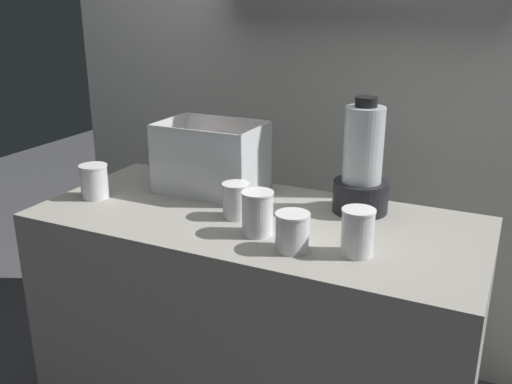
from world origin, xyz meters
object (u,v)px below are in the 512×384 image
object	(u,v)px
blender_pitcher	(362,168)
juice_cup_carrot_right	(292,234)
carrot_display_bin	(212,169)
juice_cup_carrot_far_right	(357,235)
juice_cup_beet_left	(236,202)
juice_cup_beet_far_left	(94,183)
juice_cup_orange_middle	(258,216)

from	to	relation	value
blender_pitcher	juice_cup_carrot_right	world-z (taller)	blender_pitcher
carrot_display_bin	juice_cup_carrot_far_right	world-z (taller)	carrot_display_bin
juice_cup_beet_left	juice_cup_carrot_far_right	bearing A→B (deg)	-13.60
carrot_display_bin	juice_cup_carrot_far_right	bearing A→B (deg)	-25.70
blender_pitcher	juice_cup_carrot_right	xyz separation A→B (m)	(-0.08, -0.37, -0.10)
blender_pitcher	juice_cup_beet_far_left	bearing A→B (deg)	-162.84
juice_cup_orange_middle	juice_cup_carrot_far_right	world-z (taller)	same
juice_cup_orange_middle	juice_cup_carrot_right	distance (m)	0.14
carrot_display_bin	juice_cup_beet_far_left	world-z (taller)	carrot_display_bin
blender_pitcher	juice_cup_beet_far_left	distance (m)	0.90
carrot_display_bin	juice_cup_carrot_right	bearing A→B (deg)	-37.67
carrot_display_bin	juice_cup_orange_middle	size ratio (longest dim) A/B	2.74
juice_cup_beet_left	juice_cup_orange_middle	xyz separation A→B (m)	(0.12, -0.09, 0.01)
carrot_display_bin	juice_cup_carrot_right	size ratio (longest dim) A/B	3.32
carrot_display_bin	juice_cup_beet_far_left	xyz separation A→B (m)	(-0.33, -0.24, -0.03)
juice_cup_beet_far_left	juice_cup_orange_middle	world-z (taller)	juice_cup_orange_middle
blender_pitcher	juice_cup_orange_middle	world-z (taller)	blender_pitcher
juice_cup_carrot_right	blender_pitcher	bearing A→B (deg)	77.07
blender_pitcher	juice_cup_beet_left	world-z (taller)	blender_pitcher
juice_cup_beet_far_left	juice_cup_carrot_far_right	xyz separation A→B (m)	(0.93, -0.06, 0.00)
carrot_display_bin	juice_cup_beet_left	world-z (taller)	carrot_display_bin
blender_pitcher	juice_cup_beet_far_left	xyz separation A→B (m)	(-0.85, -0.26, -0.09)
blender_pitcher	juice_cup_beet_left	distance (m)	0.41
carrot_display_bin	juice_cup_beet_far_left	distance (m)	0.40
carrot_display_bin	juice_cup_carrot_right	world-z (taller)	carrot_display_bin
juice_cup_beet_far_left	juice_cup_carrot_right	xyz separation A→B (m)	(0.77, -0.10, -0.00)
juice_cup_beet_far_left	juice_cup_carrot_far_right	world-z (taller)	juice_cup_carrot_far_right
juice_cup_carrot_far_right	juice_cup_carrot_right	bearing A→B (deg)	-163.68
blender_pitcher	carrot_display_bin	bearing A→B (deg)	-177.08
carrot_display_bin	juice_cup_orange_middle	distance (m)	0.42
juice_cup_carrot_far_right	carrot_display_bin	bearing A→B (deg)	154.30
blender_pitcher	juice_cup_carrot_right	size ratio (longest dim) A/B	3.44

